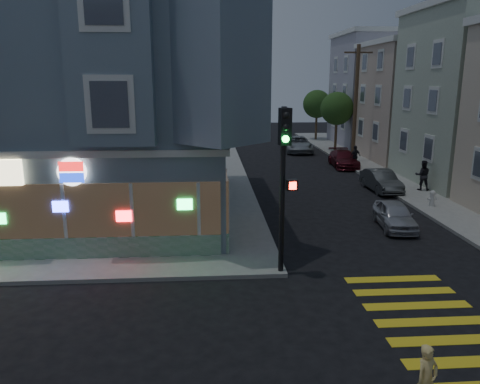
{
  "coord_description": "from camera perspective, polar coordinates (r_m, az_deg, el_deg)",
  "views": [
    {
      "loc": [
        0.37,
        -12.56,
        6.55
      ],
      "look_at": [
        1.6,
        5.28,
        2.23
      ],
      "focal_mm": 35.0,
      "sensor_mm": 36.0,
      "label": 1
    }
  ],
  "objects": [
    {
      "name": "street_tree_far",
      "position": [
        51.99,
        9.36,
        10.52
      ],
      "size": [
        3.0,
        3.0,
        5.3
      ],
      "color": "#4C3826",
      "rests_on": "sidewalk_ne"
    },
    {
      "name": "ground",
      "position": [
        14.18,
        -5.16,
        -14.01
      ],
      "size": [
        120.0,
        120.0,
        0.0
      ],
      "primitive_type": "plane",
      "color": "black",
      "rests_on": "ground"
    },
    {
      "name": "fire_hydrant",
      "position": [
        26.12,
        22.41,
        -0.66
      ],
      "size": [
        0.48,
        0.28,
        0.83
      ],
      "color": "silver",
      "rests_on": "sidewalk_ne"
    },
    {
      "name": "parked_car_c",
      "position": [
        36.63,
        12.51,
        3.96
      ],
      "size": [
        2.01,
        4.43,
        1.26
      ],
      "primitive_type": "imported",
      "rotation": [
        0.0,
        0.0,
        -0.06
      ],
      "color": "#52121D",
      "rests_on": "ground"
    },
    {
      "name": "traffic_signal",
      "position": [
        15.16,
        5.42,
        3.49
      ],
      "size": [
        0.68,
        0.62,
        5.57
      ],
      "rotation": [
        0.0,
        0.0,
        0.18
      ],
      "color": "black",
      "rests_on": "sidewalk_nw"
    },
    {
      "name": "row_house_c",
      "position": [
        42.2,
        23.38,
        9.91
      ],
      "size": [
        12.0,
        8.6,
        9.0
      ],
      "primitive_type": "cube",
      "color": "tan",
      "rests_on": "sidewalk_ne"
    },
    {
      "name": "parked_car_a",
      "position": [
        22.2,
        18.33,
        -2.69
      ],
      "size": [
        1.8,
        3.64,
        1.19
      ],
      "primitive_type": "imported",
      "rotation": [
        0.0,
        0.0,
        -0.12
      ],
      "color": "#B1B2B9",
      "rests_on": "ground"
    },
    {
      "name": "parked_car_d",
      "position": [
        43.61,
        7.06,
        5.8
      ],
      "size": [
        2.63,
        5.3,
        1.44
      ],
      "primitive_type": "imported",
      "rotation": [
        0.0,
        0.0,
        -0.04
      ],
      "color": "#9BA1A6",
      "rests_on": "ground"
    },
    {
      "name": "pedestrian_a",
      "position": [
        29.63,
        21.37,
        1.91
      ],
      "size": [
        1.01,
        0.88,
        1.77
      ],
      "primitive_type": "imported",
      "rotation": [
        0.0,
        0.0,
        2.86
      ],
      "color": "black",
      "rests_on": "sidewalk_ne"
    },
    {
      "name": "utility_pole",
      "position": [
        38.41,
        13.92,
        10.58
      ],
      "size": [
        2.2,
        0.3,
        9.0
      ],
      "color": "#4C3826",
      "rests_on": "sidewalk_ne"
    },
    {
      "name": "street_tree_near",
      "position": [
        44.25,
        11.74,
        9.92
      ],
      "size": [
        3.0,
        3.0,
        5.3
      ],
      "color": "#4C3826",
      "rests_on": "sidewalk_ne"
    },
    {
      "name": "pedestrian_b",
      "position": [
        35.9,
        13.86,
        4.23
      ],
      "size": [
        1.03,
        0.74,
        1.63
      ],
      "primitive_type": "imported",
      "rotation": [
        0.0,
        0.0,
        3.55
      ],
      "color": "black",
      "rests_on": "sidewalk_ne"
    },
    {
      "name": "parked_car_b",
      "position": [
        29.24,
        16.83,
        1.33
      ],
      "size": [
        1.47,
        3.91,
        1.27
      ],
      "primitive_type": "imported",
      "rotation": [
        0.0,
        0.0,
        0.03
      ],
      "color": "#3C4042",
      "rests_on": "ground"
    },
    {
      "name": "running_child",
      "position": [
        10.73,
        21.77,
        -20.41
      ],
      "size": [
        0.62,
        0.52,
        1.45
      ],
      "primitive_type": "imported",
      "rotation": [
        0.0,
        0.0,
        0.39
      ],
      "color": "#EBCF78",
      "rests_on": "ground"
    },
    {
      "name": "corner_building",
      "position": [
        24.41,
        -19.46,
        11.1
      ],
      "size": [
        14.6,
        14.6,
        11.4
      ],
      "color": "slate",
      "rests_on": "sidewalk_nw"
    },
    {
      "name": "row_house_d",
      "position": [
        50.35,
        18.77,
        11.57
      ],
      "size": [
        12.0,
        8.6,
        10.5
      ],
      "primitive_type": "cube",
      "color": "gray",
      "rests_on": "sidewalk_ne"
    },
    {
      "name": "sidewalk_nw",
      "position": [
        38.72,
        -24.91,
        2.68
      ],
      "size": [
        33.0,
        42.0,
        0.15
      ],
      "primitive_type": "cube",
      "color": "gray",
      "rests_on": "ground"
    }
  ]
}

